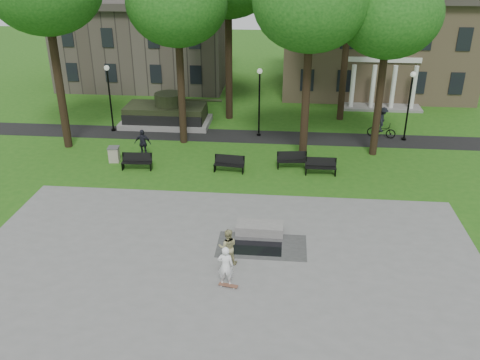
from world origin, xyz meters
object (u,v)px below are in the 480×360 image
object	(u,v)px
skateboarder	(226,266)
friend_watching	(228,247)
concrete_block	(260,228)
cyclist	(382,125)
park_bench_0	(137,161)
trash_bin	(114,154)

from	to	relation	value
skateboarder	friend_watching	distance (m)	1.46
concrete_block	friend_watching	size ratio (longest dim) A/B	1.35
skateboarder	cyclist	bearing A→B (deg)	-114.09
friend_watching	park_bench_0	xyz separation A→B (m)	(-6.52, 9.34, -0.31)
friend_watching	trash_bin	xyz separation A→B (m)	(-8.26, 10.33, -0.35)
skateboarder	trash_bin	xyz separation A→B (m)	(-8.34, 11.79, -0.40)
skateboarder	friend_watching	bearing A→B (deg)	-84.51
skateboarder	park_bench_0	world-z (taller)	skateboarder
concrete_block	cyclist	xyz separation A→B (m)	(7.68, 13.64, 0.63)
skateboarder	concrete_block	bearing A→B (deg)	-102.92
cyclist	trash_bin	size ratio (longest dim) A/B	2.23
cyclist	trash_bin	distance (m)	18.14
trash_bin	skateboarder	bearing A→B (deg)	-54.73
cyclist	park_bench_0	bearing A→B (deg)	128.66
skateboarder	cyclist	world-z (taller)	cyclist
cyclist	park_bench_0	size ratio (longest dim) A/B	1.18
concrete_block	park_bench_0	world-z (taller)	park_bench_0
cyclist	park_bench_0	xyz separation A→B (m)	(-15.40, -6.94, -0.35)
cyclist	park_bench_0	world-z (taller)	cyclist
skateboarder	park_bench_0	xyz separation A→B (m)	(-6.61, 10.80, -0.36)
concrete_block	park_bench_0	distance (m)	10.23
trash_bin	park_bench_0	bearing A→B (deg)	-29.81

